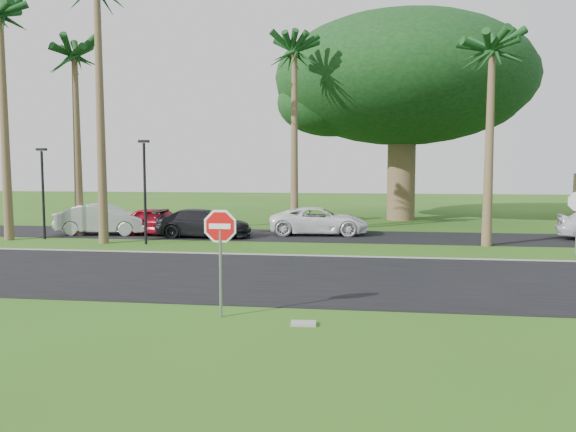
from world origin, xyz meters
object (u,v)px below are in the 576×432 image
(stop_sign_near, at_px, (220,240))
(car_silver, at_px, (104,220))
(car_dark, at_px, (204,224))
(car_minivan, at_px, (319,221))
(car_red, at_px, (159,222))

(stop_sign_near, relative_size, car_silver, 0.56)
(car_dark, bearing_deg, car_minivan, -72.28)
(car_dark, bearing_deg, car_red, 78.51)
(car_silver, bearing_deg, car_minivan, -87.77)
(car_dark, bearing_deg, stop_sign_near, -162.77)
(car_red, bearing_deg, car_dark, -91.37)
(car_dark, distance_m, car_minivan, 5.84)
(stop_sign_near, distance_m, car_dark, 14.98)
(stop_sign_near, xyz_separation_m, car_minivan, (0.91, 16.06, -1.07))
(car_silver, xyz_separation_m, car_dark, (5.35, -0.34, -0.09))
(car_red, height_order, car_minivan, car_red)
(car_minivan, bearing_deg, car_red, 95.47)
(stop_sign_near, bearing_deg, car_minivan, 86.77)
(stop_sign_near, relative_size, car_red, 0.64)
(stop_sign_near, height_order, car_red, stop_sign_near)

